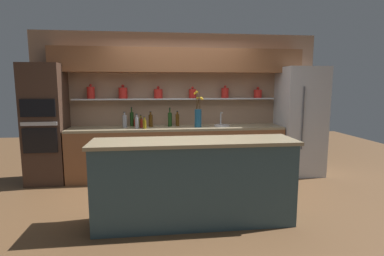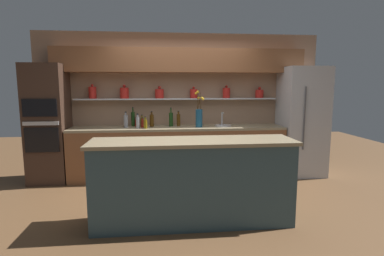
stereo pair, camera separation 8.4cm
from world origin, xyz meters
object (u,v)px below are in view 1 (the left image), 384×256
(bottle_wine_3, at_px, (132,119))
(bottle_wine_5, at_px, (170,119))
(bottle_spirit_2, at_px, (151,120))
(bottle_spirit_6, at_px, (137,122))
(bottle_spirit_0, at_px, (177,120))
(bottle_spirit_1, at_px, (125,121))
(refrigerator, at_px, (300,121))
(bottle_oil_7, at_px, (145,124))
(bottle_sauce_8, at_px, (135,122))
(bottle_sauce_9, at_px, (141,123))
(oven_tower, at_px, (46,124))
(sink_fixture, at_px, (222,125))
(flower_vase, at_px, (198,116))
(bottle_oil_4, at_px, (141,122))

(bottle_wine_3, xyz_separation_m, bottle_wine_5, (0.68, -0.09, -0.01))
(bottle_spirit_2, bearing_deg, bottle_spirit_6, -135.95)
(bottle_spirit_0, xyz_separation_m, bottle_spirit_2, (-0.48, -0.02, -0.00))
(bottle_spirit_1, bearing_deg, bottle_spirit_2, 8.94)
(refrigerator, bearing_deg, bottle_spirit_0, 175.86)
(bottle_oil_7, height_order, bottle_sauce_8, bottle_oil_7)
(bottle_wine_5, height_order, bottle_sauce_9, bottle_wine_5)
(refrigerator, height_order, oven_tower, oven_tower)
(bottle_spirit_1, bearing_deg, refrigerator, -1.24)
(sink_fixture, relative_size, bottle_wine_5, 0.87)
(refrigerator, relative_size, bottle_spirit_0, 7.21)
(flower_vase, height_order, bottle_wine_3, flower_vase)
(bottle_spirit_0, height_order, bottle_sauce_9, bottle_spirit_0)
(bottle_oil_4, bearing_deg, refrigerator, -1.65)
(refrigerator, bearing_deg, oven_tower, 179.54)
(refrigerator, bearing_deg, bottle_wine_5, 176.81)
(bottle_spirit_0, bearing_deg, bottle_wine_5, -167.64)
(bottle_spirit_2, relative_size, bottle_sauce_9, 1.54)
(bottle_wine_5, relative_size, bottle_spirit_6, 1.33)
(bottle_spirit_1, distance_m, bottle_oil_7, 0.40)
(sink_fixture, xyz_separation_m, bottle_spirit_1, (-1.74, 0.02, 0.09))
(sink_fixture, xyz_separation_m, bottle_spirit_0, (-0.80, 0.12, 0.09))
(flower_vase, relative_size, bottle_oil_4, 2.91)
(bottle_wine_3, xyz_separation_m, bottle_oil_4, (0.17, -0.14, -0.05))
(bottle_spirit_6, bearing_deg, bottle_spirit_1, 144.75)
(bottle_oil_4, relative_size, bottle_sauce_9, 1.25)
(bottle_wine_3, distance_m, bottle_spirit_6, 0.33)
(flower_vase, height_order, bottle_wine_5, flower_vase)
(bottle_spirit_0, relative_size, bottle_wine_3, 0.79)
(bottle_spirit_2, relative_size, bottle_sauce_8, 1.60)
(refrigerator, height_order, bottle_spirit_6, refrigerator)
(bottle_sauce_9, bearing_deg, bottle_oil_7, -66.25)
(sink_fixture, bearing_deg, refrigerator, -1.90)
(flower_vase, bearing_deg, bottle_oil_4, 173.35)
(refrigerator, height_order, bottle_oil_7, refrigerator)
(sink_fixture, bearing_deg, bottle_oil_4, 178.60)
(bottle_sauce_9, bearing_deg, bottle_spirit_0, 12.73)
(bottle_wine_3, height_order, bottle_sauce_9, bottle_wine_3)
(oven_tower, bearing_deg, bottle_wine_5, 2.67)
(sink_fixture, distance_m, bottle_oil_7, 1.40)
(bottle_spirit_6, bearing_deg, sink_fixture, 5.03)
(sink_fixture, bearing_deg, bottle_spirit_1, 179.32)
(bottle_spirit_2, distance_m, bottle_wine_5, 0.35)
(bottle_spirit_6, xyz_separation_m, bottle_sauce_8, (-0.05, 0.28, -0.04))
(sink_fixture, height_order, bottle_spirit_1, bottle_spirit_1)
(bottle_spirit_2, distance_m, bottle_spirit_6, 0.32)
(bottle_oil_7, bearing_deg, bottle_oil_4, 109.38)
(refrigerator, distance_m, bottle_spirit_0, 2.28)
(bottle_oil_4, bearing_deg, bottle_oil_7, -70.62)
(sink_fixture, distance_m, bottle_spirit_6, 1.53)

